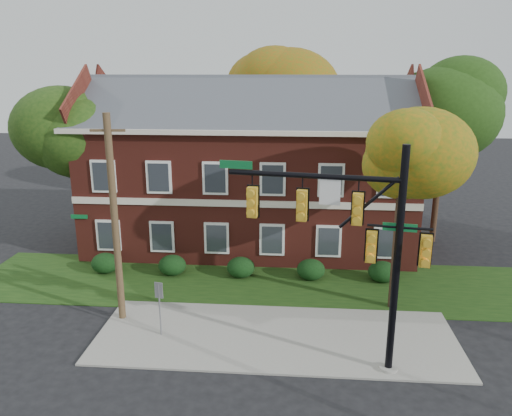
# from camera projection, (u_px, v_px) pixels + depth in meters

# --- Properties ---
(ground) EXTENTS (120.00, 120.00, 0.00)m
(ground) POSITION_uv_depth(u_px,v_px,m) (275.00, 352.00, 18.56)
(ground) COLOR black
(ground) RESTS_ON ground
(sidewalk) EXTENTS (14.00, 5.00, 0.08)m
(sidewalk) POSITION_uv_depth(u_px,v_px,m) (276.00, 337.00, 19.51)
(sidewalk) COLOR gray
(sidewalk) RESTS_ON ground
(grass_strip) EXTENTS (30.00, 6.00, 0.04)m
(grass_strip) POSITION_uv_depth(u_px,v_px,m) (280.00, 284.00, 24.31)
(grass_strip) COLOR #193811
(grass_strip) RESTS_ON ground
(apartment_building) EXTENTS (18.80, 8.80, 9.74)m
(apartment_building) POSITION_uv_depth(u_px,v_px,m) (250.00, 161.00, 28.81)
(apartment_building) COLOR maroon
(apartment_building) RESTS_ON ground
(hedge_far_left) EXTENTS (1.40, 1.26, 1.05)m
(hedge_far_left) POSITION_uv_depth(u_px,v_px,m) (105.00, 263.00, 25.54)
(hedge_far_left) COLOR black
(hedge_far_left) RESTS_ON ground
(hedge_left) EXTENTS (1.40, 1.26, 1.05)m
(hedge_left) POSITION_uv_depth(u_px,v_px,m) (172.00, 265.00, 25.26)
(hedge_left) COLOR black
(hedge_left) RESTS_ON ground
(hedge_center) EXTENTS (1.40, 1.26, 1.05)m
(hedge_center) POSITION_uv_depth(u_px,v_px,m) (241.00, 267.00, 24.99)
(hedge_center) COLOR black
(hedge_center) RESTS_ON ground
(hedge_right) EXTENTS (1.40, 1.26, 1.05)m
(hedge_right) POSITION_uv_depth(u_px,v_px,m) (311.00, 270.00, 24.72)
(hedge_right) COLOR black
(hedge_right) RESTS_ON ground
(hedge_far_right) EXTENTS (1.40, 1.26, 1.05)m
(hedge_far_right) POSITION_uv_depth(u_px,v_px,m) (382.00, 272.00, 24.45)
(hedge_far_right) COLOR black
(hedge_far_right) RESTS_ON ground
(tree_near_right) EXTENTS (4.50, 4.25, 8.58)m
(tree_near_right) POSITION_uv_depth(u_px,v_px,m) (410.00, 158.00, 20.04)
(tree_near_right) COLOR black
(tree_near_right) RESTS_ON ground
(tree_left_rear) EXTENTS (5.40, 5.10, 8.88)m
(tree_left_rear) POSITION_uv_depth(u_px,v_px,m) (76.00, 132.00, 28.03)
(tree_left_rear) COLOR black
(tree_left_rear) RESTS_ON ground
(tree_right_rear) EXTENTS (6.30, 5.95, 10.62)m
(tree_right_rear) POSITION_uv_depth(u_px,v_px,m) (452.00, 106.00, 27.90)
(tree_right_rear) COLOR black
(tree_right_rear) RESTS_ON ground
(tree_far_rear) EXTENTS (6.84, 6.46, 11.52)m
(tree_far_rear) POSITION_uv_depth(u_px,v_px,m) (279.00, 87.00, 35.17)
(tree_far_rear) COLOR black
(tree_far_rear) RESTS_ON ground
(traffic_signal) EXTENTS (7.05, 1.37, 7.94)m
(traffic_signal) POSITION_uv_depth(u_px,v_px,m) (354.00, 234.00, 16.37)
(traffic_signal) COLOR gray
(traffic_signal) RESTS_ON ground
(utility_pole) EXTENTS (1.34, 0.31, 8.57)m
(utility_pole) POSITION_uv_depth(u_px,v_px,m) (115.00, 220.00, 19.79)
(utility_pole) COLOR #4F3924
(utility_pole) RESTS_ON ground
(sign_post) EXTENTS (0.33, 0.11, 2.29)m
(sign_post) POSITION_uv_depth(u_px,v_px,m) (159.00, 300.00, 19.21)
(sign_post) COLOR slate
(sign_post) RESTS_ON ground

